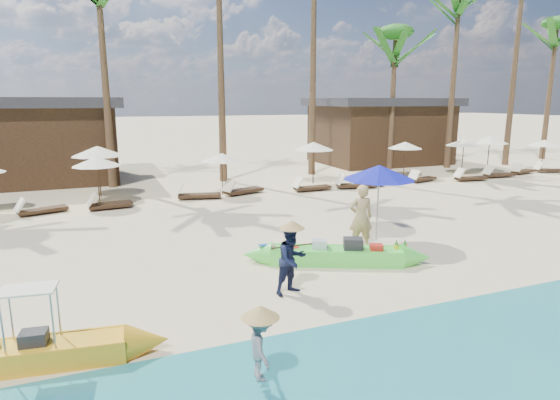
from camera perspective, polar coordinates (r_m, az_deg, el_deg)
name	(u,v)px	position (r m, az deg, el deg)	size (l,w,h in m)	color
ground	(288,278)	(11.30, 0.99, -9.49)	(240.00, 240.00, 0.00)	beige
wet_sand_strip	(424,400)	(7.46, 17.16, -22.27)	(240.00, 4.50, 0.01)	tan
green_canoe	(336,255)	(12.25, 6.86, -6.68)	(5.07, 2.56, 0.69)	#4DE445
yellow_canoe	(22,355)	(8.77, -28.96, -16.21)	(5.06, 1.05, 1.31)	gold
tourist	(361,217)	(13.31, 9.82, -2.10)	(0.68, 0.45, 1.87)	tan
vendor_green	(292,260)	(10.21, 1.45, -7.30)	(0.74, 0.58, 1.53)	#131936
vendor_yellow	(260,347)	(7.02, -2.39, -17.42)	(0.66, 0.38, 1.02)	gray
blue_umbrella	(379,172)	(14.11, 11.99, 3.31)	(2.13, 2.13, 2.29)	#99999E
resort_parasol_4	(97,161)	(19.99, -21.46, 4.39)	(1.91, 1.91, 1.97)	#3B2818
lounger_4_left	(39,209)	(19.52, -27.32, -0.99)	(1.86, 1.09, 0.61)	#3B2818
lounger_4_right	(107,205)	(19.33, -20.38, -0.56)	(1.66, 0.66, 0.55)	#3B2818
resort_parasol_5	(97,151)	(21.58, -21.37, 5.57)	(2.18, 2.18, 2.25)	#3B2818
lounger_5_left	(108,203)	(19.63, -20.24, -0.35)	(1.71, 0.72, 0.56)	#3B2818
resort_parasol_6	(222,157)	(20.87, -7.11, 5.19)	(1.82, 1.82, 1.88)	#3B2818
lounger_6_left	(196,194)	(20.36, -10.18, 0.70)	(1.98, 0.98, 0.64)	#3B2818
lounger_6_right	(241,190)	(21.10, -4.74, 1.26)	(2.03, 1.20, 0.66)	#3B2818
resort_parasol_7	(314,146)	(23.70, 4.11, 6.58)	(2.05, 2.05, 2.11)	#3B2818
lounger_7_left	(310,187)	(21.87, 3.67, 1.63)	(1.84, 0.61, 0.62)	#3B2818
lounger_7_right	(353,184)	(22.73, 8.93, 1.93)	(1.99, 0.93, 0.65)	#3B2818
resort_parasol_8	(405,145)	(26.66, 15.00, 6.47)	(1.89, 1.89, 1.94)	#3B2818
lounger_8_left	(365,183)	(23.22, 10.33, 2.03)	(1.73, 0.72, 0.57)	#3B2818
resort_parasol_9	(464,142)	(28.52, 21.51, 6.55)	(1.98, 1.98, 2.04)	#3B2818
lounger_9_left	(421,178)	(25.39, 16.84, 2.56)	(1.80, 0.94, 0.59)	#3B2818
lounger_9_right	(469,177)	(26.53, 22.05, 2.60)	(1.85, 0.78, 0.61)	#3B2818
resort_parasol_10	(490,140)	(29.61, 24.20, 6.73)	(2.10, 2.10, 2.17)	#3B2818
lounger_10_left	(498,174)	(28.33, 24.99, 2.91)	(1.87, 0.71, 0.62)	#3B2818
lounger_10_right	(522,171)	(30.37, 27.40, 3.21)	(1.84, 0.94, 0.60)	#3B2818
resort_parasol_11	(544,143)	(31.91, 29.51, 6.09)	(1.84, 1.84, 1.89)	#3B2818
lounger_11_left	(547,169)	(31.66, 29.78, 3.25)	(1.73, 0.93, 0.56)	#3B2818
palm_3	(99,0)	(24.39, -21.19, 21.73)	(2.08, 2.08, 10.52)	brown
palm_6	(395,50)	(29.67, 13.83, 17.31)	(2.08, 2.08, 8.51)	brown
palm_7	(458,17)	(31.55, 20.86, 20.12)	(2.08, 2.08, 11.08)	brown
palm_8	(521,0)	(34.61, 27.35, 20.80)	(2.08, 2.08, 12.70)	brown
palm_9	(555,43)	(39.14, 30.53, 16.16)	(2.08, 2.08, 9.82)	brown
pavilion_west	(10,140)	(27.55, -30.01, 6.36)	(10.80, 6.60, 4.30)	#3B2818
pavilion_east	(380,130)	(32.71, 12.05, 8.34)	(8.80, 6.60, 4.30)	#3B2818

